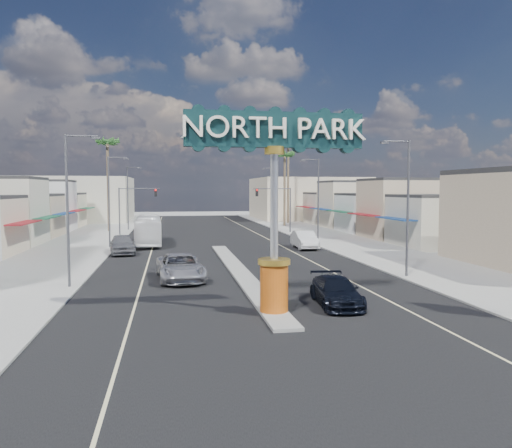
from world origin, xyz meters
name	(u,v)px	position (x,y,z in m)	size (l,w,h in m)	color
ground	(218,246)	(0.00, 30.00, 0.00)	(160.00, 160.00, 0.00)	gray
road	(218,246)	(0.00, 30.00, 0.01)	(20.00, 120.00, 0.01)	black
median_island	(239,271)	(0.00, 14.00, 0.08)	(1.30, 30.00, 0.16)	gray
sidewalk_left	(74,249)	(-14.00, 30.00, 0.06)	(8.00, 120.00, 0.12)	gray
sidewalk_right	(349,243)	(14.00, 30.00, 0.06)	(8.00, 120.00, 0.12)	gray
storefront_row_left	(6,213)	(-24.00, 43.00, 3.00)	(12.00, 42.00, 6.00)	beige
storefront_row_right	(386,210)	(24.00, 43.00, 3.00)	(12.00, 42.00, 6.00)	#B7B29E
backdrop_far_left	(74,199)	(-22.00, 75.00, 4.00)	(20.00, 20.00, 8.00)	#B7B29E
backdrop_far_right	(307,198)	(22.00, 75.00, 4.00)	(20.00, 20.00, 8.00)	beige
gateway_sign	(274,187)	(0.00, 1.98, 5.93)	(8.20, 1.50, 9.15)	#D45A10
traffic_signal_left	(134,202)	(-9.18, 43.99, 4.27)	(5.09, 0.45, 6.00)	#47474C
traffic_signal_right	(277,201)	(9.18, 43.99, 4.27)	(5.09, 0.45, 6.00)	#47474C
streetlight_l_near	(70,202)	(-10.43, 10.00, 5.07)	(2.03, 0.22, 9.00)	#47474C
streetlight_l_mid	(111,197)	(-10.43, 30.00, 5.07)	(2.03, 0.22, 9.00)	#47474C
streetlight_l_far	(129,195)	(-10.43, 52.00, 5.07)	(2.03, 0.22, 9.00)	#47474C
streetlight_r_near	(406,201)	(10.43, 10.00, 5.07)	(2.03, 0.22, 9.00)	#47474C
streetlight_r_mid	(317,196)	(10.43, 30.00, 5.07)	(2.03, 0.22, 9.00)	#47474C
streetlight_r_far	(274,194)	(10.43, 52.00, 5.07)	(2.03, 0.22, 9.00)	#47474C
palm_left_far	(107,147)	(-13.00, 50.00, 11.50)	(2.60, 2.60, 13.10)	brown
palm_right_mid	(285,159)	(13.00, 56.00, 10.60)	(2.60, 2.60, 12.10)	brown
palm_right_far	(288,150)	(15.00, 62.00, 12.39)	(2.60, 2.60, 14.10)	brown
suv_left	(180,267)	(-4.12, 11.59, 0.84)	(2.79, 6.06, 1.68)	#B7B6BC
suv_right	(336,291)	(3.46, 3.29, 0.71)	(1.99, 4.90, 1.42)	black
car_parked_left	(122,244)	(-9.00, 25.61, 0.89)	(2.11, 5.24, 1.78)	slate
car_parked_right	(305,240)	(8.27, 26.83, 0.86)	(1.83, 5.25, 1.73)	silver
city_bus	(148,230)	(-7.00, 33.05, 1.51)	(2.54, 10.86, 3.02)	white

